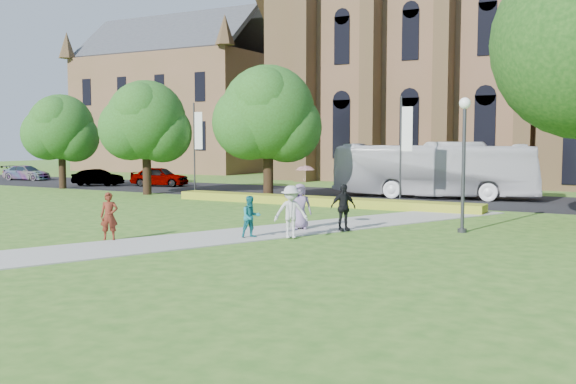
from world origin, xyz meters
The scene contains 21 objects.
ground centered at (0.00, 0.00, 0.00)m, with size 160.00×160.00×0.00m, color #32651E.
road centered at (0.00, 20.00, 0.01)m, with size 160.00×10.00×0.02m, color black.
footpath centered at (0.00, 1.00, 0.02)m, with size 3.20×30.00×0.04m, color #B2B2A8.
flower_hedge centered at (-2.00, 13.20, 0.23)m, with size 18.00×1.40×0.45m, color gold.
building_west centered at (-34.00, 42.00, 9.21)m, with size 22.00×14.00×18.30m.
streetlamp centered at (7.50, 6.50, 3.30)m, with size 0.44×0.44×5.24m.
street_tree_0 centered at (-15.00, 14.00, 4.87)m, with size 5.20×5.20×7.50m.
street_tree_1 centered at (-6.00, 14.50, 5.22)m, with size 5.60×5.60×8.05m.
street_tree_2 centered at (-24.00, 15.00, 4.53)m, with size 4.80×4.80×6.95m.
banner_pole_0 centered at (2.11, 15.20, 3.39)m, with size 0.70×0.10×6.00m.
banner_pole_1 centered at (-11.89, 15.20, 3.39)m, with size 0.70×0.10×6.00m.
tour_coach centered at (2.40, 20.55, 1.75)m, with size 2.91×12.44×3.46m, color white.
car_0 centered at (-19.06, 20.09, 0.78)m, with size 1.79×4.45×1.52m, color gray.
car_1 centered at (-23.66, 18.20, 0.66)m, with size 1.35×3.87×1.28m, color gray.
car_2 centered at (-34.49, 20.34, 0.67)m, with size 1.81×4.45×1.29m, color gray.
pedestrian_0 centered at (-3.07, -1.71, 0.89)m, with size 0.62×0.41×1.71m, color maroon.
pedestrian_1 centered at (1.07, 1.21, 0.81)m, with size 0.74×0.58×1.53m, color #186F78.
pedestrian_2 centered at (2.40, 1.83, 1.00)m, with size 1.23×0.71×1.91m, color #BCBCBC.
pedestrian_3 centered at (3.31, 4.49, 0.96)m, with size 1.08×0.45×1.84m, color black.
pedestrian_4 centered at (1.60, 4.09, 0.95)m, with size 0.89×0.58×1.82m, color slate.
parasol centered at (1.78, 4.19, 2.18)m, with size 0.71×0.71×0.63m, color #CB8F92.
Camera 1 is at (13.45, -18.59, 3.62)m, focal length 40.00 mm.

